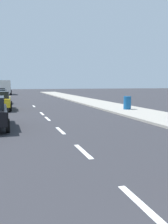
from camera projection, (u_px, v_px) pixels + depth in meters
name	position (u px, v px, depth m)	size (l,w,h in m)	color
ground_plane	(39.00, 111.00, 20.08)	(160.00, 160.00, 0.00)	#2D2D33
sidewalk_strip	(109.00, 106.00, 23.94)	(3.60, 80.00, 0.14)	#9E998E
lane_stripe_1	(142.00, 205.00, 4.56)	(0.16, 1.80, 0.01)	white
lane_stripe_2	(83.00, 151.00, 8.21)	(0.16, 1.80, 0.01)	white
lane_stripe_3	(60.00, 131.00, 11.80)	(0.16, 1.80, 0.01)	white
lane_stripe_4	(47.00, 119.00, 15.77)	(0.16, 1.80, 0.01)	white
lane_stripe_5	(42.00, 114.00, 18.43)	(0.16, 1.80, 0.01)	white
lane_stripe_6	(34.00, 106.00, 24.42)	(0.16, 1.80, 0.01)	white
parked_car_silver	(0.00, 93.00, 35.11)	(2.13, 4.26, 1.57)	#B7BABF
delivery_truck	(4.00, 87.00, 49.24)	(2.74, 6.27, 2.80)	#23478C
trash_bin_far	(127.00, 103.00, 20.12)	(0.60, 0.60, 1.05)	#14518C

